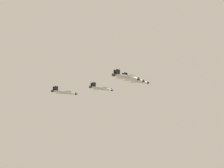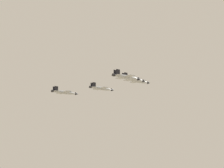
{
  "view_description": "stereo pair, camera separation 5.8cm",
  "coord_description": "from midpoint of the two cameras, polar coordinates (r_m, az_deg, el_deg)",
  "views": [
    {
      "loc": [
        -152.79,
        230.99,
        130.31
      ],
      "look_at": [
        -21.05,
        16.35,
        176.92
      ],
      "focal_mm": 72.64,
      "sensor_mm": 36.0,
      "label": 1
    },
    {
      "loc": [
        -152.84,
        230.96,
        130.31
      ],
      "look_at": [
        -21.05,
        16.35,
        176.92
      ],
      "focal_mm": 72.64,
      "sensor_mm": 36.0,
      "label": 2
    }
  ],
  "objects": [
    {
      "name": "jet_lead",
      "position": [
        269.66,
        3.36,
        0.36
      ],
      "size": [
        11.24,
        17.23,
        3.75
      ],
      "rotation": [
        0.0,
        0.0,
        4.36
      ],
      "color": "#9EA3A8"
    },
    {
      "name": "jet_right_outer",
      "position": [
        225.68,
        1.83,
        0.9
      ],
      "size": [
        11.74,
        18.03,
        3.91
      ],
      "rotation": [
        0.0,
        0.0,
        4.37
      ],
      "color": "#9EA3A8"
    },
    {
      "name": "jet_left_outer",
      "position": [
        271.04,
        -5.99,
        -1.04
      ],
      "size": [
        11.86,
        18.14,
        3.96
      ],
      "rotation": [
        0.0,
        0.0,
        4.35
      ],
      "color": "#9EA3A8"
    },
    {
      "name": "jet_right_wingman",
      "position": [
        247.66,
        2.66,
        0.62
      ],
      "size": [
        11.2,
        17.2,
        3.74
      ],
      "rotation": [
        0.0,
        0.0,
        4.37
      ],
      "color": "#9EA3A8"
    },
    {
      "name": "jet_left_wingman",
      "position": [
        269.26,
        -1.33,
        -0.55
      ],
      "size": [
        11.55,
        17.7,
        3.85
      ],
      "rotation": [
        0.0,
        0.0,
        4.36
      ],
      "color": "#9EA3A8"
    }
  ]
}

